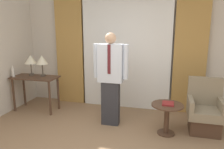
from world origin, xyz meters
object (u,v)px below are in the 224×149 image
at_px(side_table, 167,114).
at_px(bottle_near_edge, 13,72).
at_px(armchair, 205,113).
at_px(book, 168,104).
at_px(person, 111,76).
at_px(desk, 35,83).
at_px(table_lamp_left, 30,60).
at_px(table_lamp_right, 42,60).

bearing_deg(side_table, bottle_near_edge, 175.19).
height_order(bottle_near_edge, armchair, bottle_near_edge).
bearing_deg(armchair, book, -156.71).
bearing_deg(person, bottle_near_edge, 176.55).
bearing_deg(side_table, desk, 171.78).
height_order(person, book, person).
distance_m(table_lamp_left, table_lamp_right, 0.29).
distance_m(desk, person, 1.87).
bearing_deg(desk, side_table, -8.22).
xyz_separation_m(side_table, book, (0.01, 0.00, 0.19)).
distance_m(desk, table_lamp_left, 0.53).
relative_size(bottle_near_edge, side_table, 0.45).
height_order(armchair, book, armchair).
bearing_deg(book, table_lamp_right, 169.44).
bearing_deg(armchair, bottle_near_edge, -179.96).
bearing_deg(book, armchair, 23.29).
xyz_separation_m(armchair, side_table, (-0.66, -0.28, 0.02)).
relative_size(person, side_table, 3.19).
relative_size(table_lamp_right, armchair, 0.48).
relative_size(desk, table_lamp_left, 2.18).
height_order(table_lamp_left, bottle_near_edge, table_lamp_left).
bearing_deg(person, desk, 171.46).
xyz_separation_m(person, armchair, (1.73, 0.14, -0.61)).
xyz_separation_m(table_lamp_left, book, (3.05, -0.51, -0.58)).
bearing_deg(person, table_lamp_right, 167.53).
relative_size(person, armchair, 1.83).
height_order(desk, armchair, armchair).
height_order(desk, side_table, desk).
distance_m(bottle_near_edge, person, 2.28).
xyz_separation_m(table_lamp_left, table_lamp_right, (0.29, 0.00, 0.00)).
distance_m(table_lamp_left, bottle_near_edge, 0.46).
distance_m(armchair, side_table, 0.72).
xyz_separation_m(desk, table_lamp_right, (0.15, 0.10, 0.50)).
bearing_deg(bottle_near_edge, side_table, -4.81).
relative_size(table_lamp_left, person, 0.26).
xyz_separation_m(desk, side_table, (2.90, -0.42, -0.27)).
xyz_separation_m(table_lamp_right, armchair, (3.41, -0.23, -0.79)).
height_order(table_lamp_left, book, table_lamp_left).
bearing_deg(table_lamp_left, armchair, -3.59).
relative_size(table_lamp_right, book, 2.16).
distance_m(table_lamp_left, person, 2.01).
relative_size(table_lamp_right, person, 0.26).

